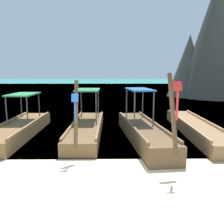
{
  "coord_description": "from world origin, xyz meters",
  "views": [
    {
      "loc": [
        -0.12,
        -5.06,
        2.67
      ],
      "look_at": [
        0.0,
        3.95,
        1.19
      ],
      "focal_mm": 37.25,
      "sensor_mm": 36.0,
      "label": 1
    }
  ],
  "objects_px": {
    "longtail_boat_red_ribbon": "(143,131)",
    "longtail_boat_yellow_ribbon": "(196,128)",
    "longtail_boat_violet_ribbon": "(19,129)",
    "karst_rock": "(218,32)",
    "longtail_boat_blue_ribbon": "(87,128)"
  },
  "relations": [
    {
      "from": "longtail_boat_violet_ribbon",
      "to": "longtail_boat_blue_ribbon",
      "type": "relative_size",
      "value": 0.98
    },
    {
      "from": "longtail_boat_violet_ribbon",
      "to": "karst_rock",
      "type": "relative_size",
      "value": 0.4
    },
    {
      "from": "longtail_boat_violet_ribbon",
      "to": "longtail_boat_yellow_ribbon",
      "type": "distance_m",
      "value": 7.77
    },
    {
      "from": "longtail_boat_violet_ribbon",
      "to": "longtail_boat_red_ribbon",
      "type": "relative_size",
      "value": 0.96
    },
    {
      "from": "longtail_boat_yellow_ribbon",
      "to": "karst_rock",
      "type": "distance_m",
      "value": 19.97
    },
    {
      "from": "longtail_boat_yellow_ribbon",
      "to": "karst_rock",
      "type": "relative_size",
      "value": 0.47
    },
    {
      "from": "longtail_boat_yellow_ribbon",
      "to": "longtail_boat_red_ribbon",
      "type": "bearing_deg",
      "value": -159.04
    },
    {
      "from": "longtail_boat_blue_ribbon",
      "to": "longtail_boat_red_ribbon",
      "type": "distance_m",
      "value": 2.51
    },
    {
      "from": "longtail_boat_red_ribbon",
      "to": "longtail_boat_yellow_ribbon",
      "type": "bearing_deg",
      "value": 20.96
    },
    {
      "from": "longtail_boat_yellow_ribbon",
      "to": "karst_rock",
      "type": "xyz_separation_m",
      "value": [
        8.3,
        16.75,
        7.03
      ]
    },
    {
      "from": "longtail_boat_red_ribbon",
      "to": "longtail_boat_yellow_ribbon",
      "type": "relative_size",
      "value": 0.9
    },
    {
      "from": "longtail_boat_red_ribbon",
      "to": "karst_rock",
      "type": "relative_size",
      "value": 0.42
    },
    {
      "from": "longtail_boat_yellow_ribbon",
      "to": "longtail_boat_violet_ribbon",
      "type": "bearing_deg",
      "value": -178.29
    },
    {
      "from": "longtail_boat_red_ribbon",
      "to": "karst_rock",
      "type": "height_order",
      "value": "karst_rock"
    },
    {
      "from": "longtail_boat_red_ribbon",
      "to": "karst_rock",
      "type": "bearing_deg",
      "value": 58.59
    }
  ]
}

